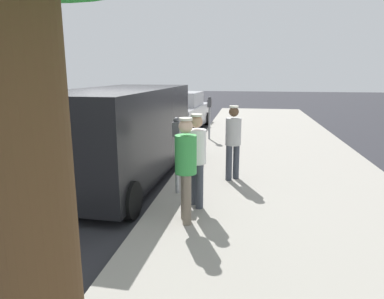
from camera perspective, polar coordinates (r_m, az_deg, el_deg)
The scene contains 9 objects.
ground_plane at distance 8.06m, azimuth -10.80°, elevation -5.66°, with size 80.00×80.00×0.00m, color #2D2D33.
sidewalk_slab at distance 7.62m, azimuth 14.94°, elevation -6.36°, with size 5.00×32.00×0.15m, color #9E998E.
parking_meter_near at distance 6.66m, azimuth -2.55°, elevation 1.19°, with size 0.14×0.18×1.52m.
parking_meter_far at distance 12.28m, azimuth 2.92°, elevation 6.48°, with size 0.14×0.18×1.52m.
pedestrian_in_gray at distance 7.61m, azimuth 6.84°, elevation 1.89°, with size 0.34×0.34×1.65m.
pedestrian_in_white at distance 6.00m, azimuth 0.73°, elevation -0.88°, with size 0.34×0.34×1.66m.
pedestrian_in_green at distance 5.36m, azimuth -1.03°, elevation -2.37°, with size 0.34×0.35×1.68m.
parked_van at distance 8.08m, azimuth -11.51°, elevation 2.80°, with size 2.29×5.27×2.15m.
parked_sedan_ahead at distance 15.34m, azimuth -1.88°, elevation 6.11°, with size 2.18×4.51×1.65m.
Camera 1 is at (2.68, -7.18, 2.51)m, focal length 32.16 mm.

